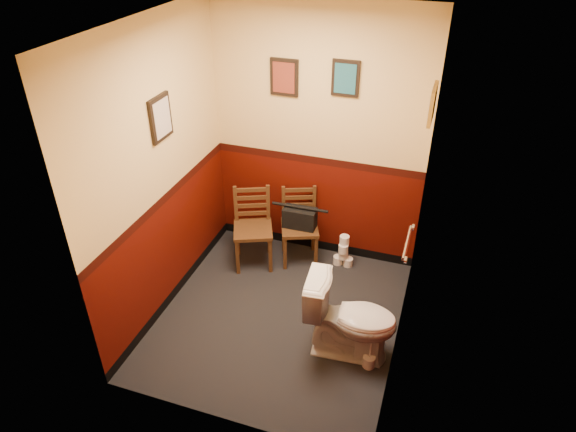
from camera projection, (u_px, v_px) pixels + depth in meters
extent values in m
cube|color=black|center=(280.00, 317.00, 4.93)|extent=(2.20, 2.40, 0.00)
cube|color=silver|center=(276.00, 24.00, 3.49)|extent=(2.20, 2.40, 0.00)
cube|color=#440A04|center=(318.00, 139.00, 5.17)|extent=(2.20, 0.00, 2.70)
cube|color=#440A04|center=(215.00, 286.00, 3.25)|extent=(2.20, 0.00, 2.70)
cube|color=#440A04|center=(160.00, 176.00, 4.50)|extent=(0.00, 2.40, 2.70)
cube|color=#440A04|center=(414.00, 218.00, 3.91)|extent=(0.00, 2.40, 2.70)
cylinder|color=silver|center=(407.00, 242.00, 4.34)|extent=(0.03, 0.50, 0.03)
cylinder|color=silver|center=(406.00, 260.00, 4.13)|extent=(0.02, 0.06, 0.06)
cylinder|color=silver|center=(413.00, 227.00, 4.53)|extent=(0.02, 0.06, 0.06)
cube|color=black|center=(284.00, 77.00, 4.93)|extent=(0.28, 0.03, 0.36)
cube|color=maroon|center=(284.00, 78.00, 4.91)|extent=(0.22, 0.01, 0.30)
cube|color=black|center=(346.00, 78.00, 4.74)|extent=(0.26, 0.03, 0.34)
cube|color=#1F5766|center=(345.00, 79.00, 4.73)|extent=(0.20, 0.01, 0.28)
cube|color=black|center=(160.00, 118.00, 4.31)|extent=(0.03, 0.30, 0.38)
cube|color=#C2AC98|center=(162.00, 118.00, 4.31)|extent=(0.01, 0.24, 0.31)
cube|color=olive|center=(433.00, 104.00, 4.02)|extent=(0.03, 0.34, 0.28)
cube|color=#C2AC98|center=(430.00, 104.00, 4.03)|extent=(0.01, 0.28, 0.22)
imported|color=white|center=(351.00, 319.00, 4.36)|extent=(0.82, 0.50, 0.77)
cylinder|color=silver|center=(369.00, 361.00, 4.40)|extent=(0.11, 0.11, 0.11)
cylinder|color=silver|center=(371.00, 346.00, 4.30)|extent=(0.01, 0.01, 0.31)
cube|color=#4B2D16|center=(253.00, 230.00, 5.43)|extent=(0.53, 0.53, 0.04)
cube|color=#4B2D16|center=(238.00, 257.00, 5.39)|extent=(0.05, 0.05, 0.43)
cube|color=#4B2D16|center=(238.00, 238.00, 5.68)|extent=(0.05, 0.05, 0.43)
cube|color=#4B2D16|center=(270.00, 255.00, 5.41)|extent=(0.05, 0.05, 0.43)
cube|color=#4B2D16|center=(269.00, 237.00, 5.70)|extent=(0.05, 0.05, 0.43)
cube|color=#4B2D16|center=(236.00, 204.00, 5.45)|extent=(0.05, 0.05, 0.43)
cube|color=#4B2D16|center=(268.00, 203.00, 5.47)|extent=(0.05, 0.05, 0.43)
cube|color=#4B2D16|center=(252.00, 213.00, 5.53)|extent=(0.31, 0.15, 0.04)
cube|color=#4B2D16|center=(252.00, 206.00, 5.47)|extent=(0.31, 0.15, 0.04)
cube|color=#4B2D16|center=(252.00, 198.00, 5.42)|extent=(0.31, 0.15, 0.04)
cube|color=#4B2D16|center=(251.00, 190.00, 5.37)|extent=(0.31, 0.15, 0.04)
cube|color=#4B2D16|center=(300.00, 228.00, 5.49)|extent=(0.50, 0.50, 0.04)
cube|color=#4B2D16|center=(285.00, 253.00, 5.46)|extent=(0.05, 0.05, 0.41)
cube|color=#4B2D16|center=(284.00, 235.00, 5.74)|extent=(0.05, 0.05, 0.41)
cube|color=#4B2D16|center=(316.00, 252.00, 5.47)|extent=(0.05, 0.05, 0.41)
cube|color=#4B2D16|center=(313.00, 234.00, 5.75)|extent=(0.05, 0.05, 0.41)
cube|color=#4B2D16|center=(283.00, 203.00, 5.52)|extent=(0.05, 0.04, 0.41)
cube|color=#4B2D16|center=(314.00, 203.00, 5.53)|extent=(0.05, 0.04, 0.41)
cube|color=#4B2D16|center=(299.00, 212.00, 5.59)|extent=(0.30, 0.13, 0.04)
cube|color=#4B2D16|center=(299.00, 205.00, 5.54)|extent=(0.30, 0.13, 0.04)
cube|color=#4B2D16|center=(299.00, 197.00, 5.49)|extent=(0.30, 0.13, 0.04)
cube|color=#4B2D16|center=(299.00, 190.00, 5.44)|extent=(0.30, 0.13, 0.04)
cube|color=black|center=(300.00, 218.00, 5.42)|extent=(0.35, 0.18, 0.22)
cylinder|color=black|center=(300.00, 207.00, 5.35)|extent=(0.30, 0.03, 0.03)
cylinder|color=silver|center=(338.00, 260.00, 5.62)|extent=(0.10, 0.10, 0.09)
cylinder|color=silver|center=(348.00, 262.00, 5.59)|extent=(0.10, 0.10, 0.09)
cylinder|color=silver|center=(343.00, 255.00, 5.54)|extent=(0.10, 0.10, 0.09)
cylinder|color=silver|center=(343.00, 248.00, 5.48)|extent=(0.10, 0.10, 0.09)
cylinder|color=silver|center=(344.00, 240.00, 5.45)|extent=(0.10, 0.10, 0.09)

